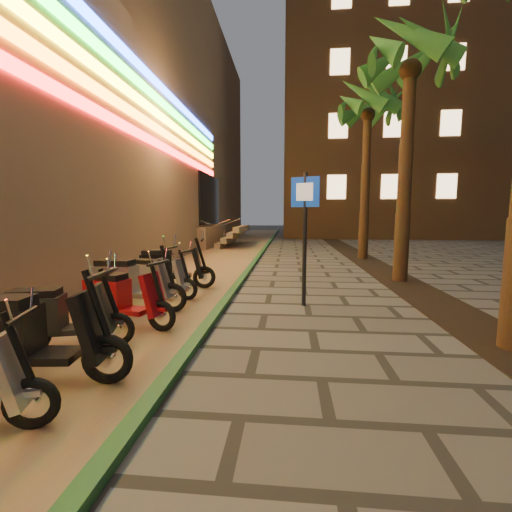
# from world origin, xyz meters

# --- Properties ---
(ground) EXTENTS (120.00, 120.00, 0.00)m
(ground) POSITION_xyz_m (0.00, 0.00, 0.00)
(ground) COLOR #474442
(ground) RESTS_ON ground
(parking_strip) EXTENTS (3.40, 60.00, 0.01)m
(parking_strip) POSITION_xyz_m (-2.60, 10.00, 0.01)
(parking_strip) COLOR #8C7251
(parking_strip) RESTS_ON ground
(green_curb) EXTENTS (0.18, 60.00, 0.10)m
(green_curb) POSITION_xyz_m (-0.90, 10.00, 0.05)
(green_curb) COLOR #21592C
(green_curb) RESTS_ON ground
(planting_strip) EXTENTS (1.20, 40.00, 0.02)m
(planting_strip) POSITION_xyz_m (3.60, 5.00, 0.01)
(planting_strip) COLOR black
(planting_strip) RESTS_ON ground
(apartment_block) EXTENTS (18.00, 16.06, 25.00)m
(apartment_block) POSITION_xyz_m (9.00, 32.00, 12.50)
(apartment_block) COLOR brown
(apartment_block) RESTS_ON ground
(palm_c) EXTENTS (2.97, 3.02, 6.91)m
(palm_c) POSITION_xyz_m (3.60, 7.00, 5.73)
(palm_c) COLOR #472D19
(palm_c) RESTS_ON ground
(palm_d) EXTENTS (2.97, 3.02, 7.16)m
(palm_d) POSITION_xyz_m (3.60, 12.00, 5.94)
(palm_d) COLOR #472D19
(palm_d) RESTS_ON ground
(pedestrian_sign) EXTENTS (0.56, 0.27, 2.71)m
(pedestrian_sign) POSITION_xyz_m (0.76, 4.07, 1.76)
(pedestrian_sign) COLOR black
(pedestrian_sign) RESTS_ON ground
(scooter_4) EXTENTS (1.85, 0.70, 1.30)m
(scooter_4) POSITION_xyz_m (-2.41, 0.40, 0.56)
(scooter_4) COLOR black
(scooter_4) RESTS_ON ground
(scooter_5) EXTENTS (1.61, 0.83, 1.14)m
(scooter_5) POSITION_xyz_m (-2.73, 1.33, 0.50)
(scooter_5) COLOR black
(scooter_5) RESTS_ON ground
(scooter_6) EXTENTS (1.66, 0.76, 1.17)m
(scooter_6) POSITION_xyz_m (-2.36, 2.40, 0.51)
(scooter_6) COLOR black
(scooter_6) RESTS_ON ground
(scooter_7) EXTENTS (1.85, 0.65, 1.31)m
(scooter_7) POSITION_xyz_m (-2.67, 3.38, 0.57)
(scooter_7) COLOR black
(scooter_7) RESTS_ON ground
(scooter_8) EXTENTS (1.60, 0.76, 1.13)m
(scooter_8) POSITION_xyz_m (-2.52, 4.45, 0.49)
(scooter_8) COLOR black
(scooter_8) RESTS_ON ground
(scooter_9) EXTENTS (1.86, 0.82, 1.31)m
(scooter_9) POSITION_xyz_m (-2.58, 5.35, 0.57)
(scooter_9) COLOR black
(scooter_9) RESTS_ON ground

